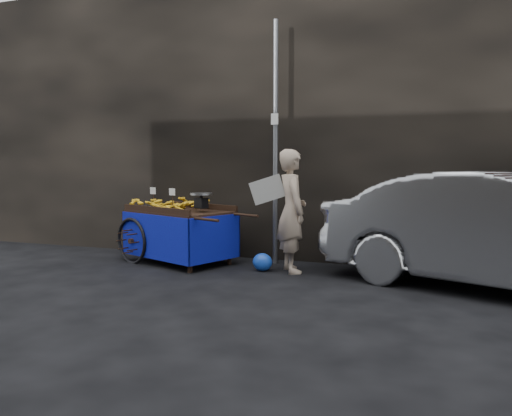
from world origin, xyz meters
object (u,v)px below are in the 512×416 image
at_px(parked_car, 508,232).
at_px(plastic_bag, 262,262).
at_px(vendor, 292,211).
at_px(banana_cart, 178,216).

bearing_deg(parked_car, plastic_bag, 107.83).
relative_size(vendor, plastic_bag, 6.09).
distance_m(banana_cart, parked_car, 5.01).
xyz_separation_m(banana_cart, vendor, (2.02, -0.09, 0.15)).
distance_m(vendor, parked_car, 2.99).
height_order(banana_cart, plastic_bag, banana_cart).
xyz_separation_m(vendor, plastic_bag, (-0.43, -0.12, -0.81)).
bearing_deg(plastic_bag, parked_car, -1.75).
distance_m(banana_cart, vendor, 2.03).
bearing_deg(vendor, parked_car, -126.67).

